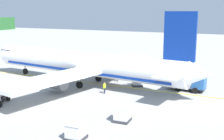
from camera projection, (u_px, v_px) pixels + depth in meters
airliner_foreground at (84, 64)px, 48.36m from camera, size 34.52×41.71×11.90m
service_truck_baggage at (193, 84)px, 44.43m from camera, size 2.66×6.24×2.56m
service_truck_catering at (167, 67)px, 55.05m from camera, size 6.83×3.34×2.87m
cargo_container_near at (76, 130)px, 27.92m from camera, size 1.82×1.82×1.92m
cargo_container_mid at (137, 81)px, 47.58m from camera, size 2.29×2.29×1.89m
cargo_container_far at (122, 113)px, 32.42m from camera, size 1.84×1.84×1.98m
crew_marshaller at (117, 76)px, 50.70m from camera, size 0.63×0.28×1.65m
crew_loader_left at (104, 87)px, 43.25m from camera, size 0.63×0.24×1.67m
apron_guide_line at (112, 85)px, 48.09m from camera, size 0.30×60.00×0.01m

